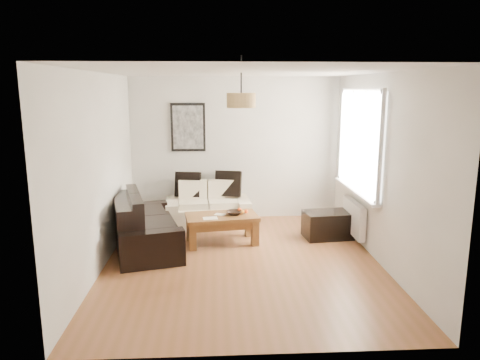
{
  "coord_description": "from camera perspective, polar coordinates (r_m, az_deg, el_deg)",
  "views": [
    {
      "loc": [
        -0.36,
        -5.93,
        2.39
      ],
      "look_at": [
        0.0,
        0.6,
        1.05
      ],
      "focal_mm": 33.56,
      "sensor_mm": 36.0,
      "label": 1
    }
  ],
  "objects": [
    {
      "name": "wall_front",
      "position": [
        3.86,
        2.34,
        -4.85
      ],
      "size": [
        3.8,
        0.04,
        2.6
      ],
      "primitive_type": null,
      "color": "silver",
      "rests_on": "floor"
    },
    {
      "name": "ceiling",
      "position": [
        5.95,
        0.33,
        13.59
      ],
      "size": [
        3.8,
        4.5,
        0.0
      ],
      "primitive_type": null,
      "color": "white",
      "rests_on": "floor"
    },
    {
      "name": "orange_c",
      "position": [
        7.13,
        -0.05,
        -3.86
      ],
      "size": [
        0.09,
        0.09,
        0.08
      ],
      "primitive_type": "sphere",
      "rotation": [
        0.0,
        0.0,
        0.25
      ],
      "color": "#FF5515",
      "rests_on": "fruit_bowl"
    },
    {
      "name": "papers",
      "position": [
        6.85,
        -3.8,
        -4.87
      ],
      "size": [
        0.24,
        0.18,
        0.01
      ],
      "primitive_type": "cube",
      "rotation": [
        0.0,
        0.0,
        0.14
      ],
      "color": "white",
      "rests_on": "coffee_table"
    },
    {
      "name": "floor",
      "position": [
        6.41,
        0.3,
        -10.33
      ],
      "size": [
        4.5,
        4.5,
        0.0
      ],
      "primitive_type": "plane",
      "color": "brown",
      "rests_on": "ground"
    },
    {
      "name": "loveseat_cream",
      "position": [
        7.98,
        -4.1,
        -3.18
      ],
      "size": [
        1.52,
        0.9,
        0.73
      ],
      "primitive_type": null,
      "rotation": [
        0.0,
        0.0,
        0.08
      ],
      "color": "beige",
      "rests_on": "floor"
    },
    {
      "name": "ottoman",
      "position": [
        7.46,
        11.09,
        -5.6
      ],
      "size": [
        0.8,
        0.57,
        0.43
      ],
      "primitive_type": "cube",
      "rotation": [
        0.0,
        0.0,
        0.11
      ],
      "color": "black",
      "rests_on": "floor"
    },
    {
      "name": "wall_left",
      "position": [
        6.23,
        -17.42,
        0.95
      ],
      "size": [
        0.04,
        4.5,
        2.6
      ],
      "primitive_type": null,
      "color": "silver",
      "rests_on": "floor"
    },
    {
      "name": "poster",
      "position": [
        8.2,
        -6.61,
        6.67
      ],
      "size": [
        0.62,
        0.04,
        0.87
      ],
      "primitive_type": null,
      "color": "black",
      "rests_on": "wall_back"
    },
    {
      "name": "sofa_leather",
      "position": [
        6.95,
        -11.92,
        -5.4
      ],
      "size": [
        1.3,
        1.97,
        0.78
      ],
      "primitive_type": null,
      "rotation": [
        0.0,
        0.0,
        1.82
      ],
      "color": "black",
      "rests_on": "floor"
    },
    {
      "name": "cushion_left",
      "position": [
        8.09,
        -6.63,
        -0.58
      ],
      "size": [
        0.47,
        0.21,
        0.45
      ],
      "primitive_type": "cube",
      "rotation": [
        0.0,
        0.0,
        -0.16
      ],
      "color": "black",
      "rests_on": "loveseat_cream"
    },
    {
      "name": "fruit_bowl",
      "position": [
        7.02,
        -0.71,
        -4.2
      ],
      "size": [
        0.26,
        0.26,
        0.06
      ],
      "primitive_type": "imported",
      "rotation": [
        0.0,
        0.0,
        -0.06
      ],
      "color": "black",
      "rests_on": "coffee_table"
    },
    {
      "name": "orange_a",
      "position": [
        7.04,
        0.34,
        -4.07
      ],
      "size": [
        0.06,
        0.06,
        0.06
      ],
      "primitive_type": "sphere",
      "rotation": [
        0.0,
        0.0,
        0.0
      ],
      "color": "orange",
      "rests_on": "fruit_bowl"
    },
    {
      "name": "window_bay",
      "position": [
        7.14,
        15.05,
        4.82
      ],
      "size": [
        0.14,
        1.9,
        1.6
      ],
      "primitive_type": null,
      "color": "white",
      "rests_on": "wall_right"
    },
    {
      "name": "wall_back",
      "position": [
        8.26,
        -0.63,
        3.99
      ],
      "size": [
        3.8,
        0.04,
        2.6
      ],
      "primitive_type": null,
      "color": "silver",
      "rests_on": "floor"
    },
    {
      "name": "coffee_table",
      "position": [
        7.08,
        -2.33,
        -6.23
      ],
      "size": [
        1.18,
        0.76,
        0.45
      ],
      "primitive_type": null,
      "rotation": [
        0.0,
        0.0,
        0.15
      ],
      "color": "brown",
      "rests_on": "floor"
    },
    {
      "name": "cushion_right",
      "position": [
        8.07,
        -1.51,
        -0.48
      ],
      "size": [
        0.48,
        0.24,
        0.46
      ],
      "primitive_type": "cube",
      "rotation": [
        0.0,
        0.0,
        -0.22
      ],
      "color": "black",
      "rests_on": "loveseat_cream"
    },
    {
      "name": "pendant_shade",
      "position": [
        6.25,
        0.15,
        10.1
      ],
      "size": [
        0.4,
        0.4,
        0.2
      ],
      "primitive_type": "cylinder",
      "color": "tan",
      "rests_on": "ceiling"
    },
    {
      "name": "orange_b",
      "position": [
        7.06,
        0.78,
        -4.02
      ],
      "size": [
        0.07,
        0.07,
        0.07
      ],
      "primitive_type": "sphere",
      "rotation": [
        0.0,
        0.0,
        0.09
      ],
      "color": "#FB5115",
      "rests_on": "fruit_bowl"
    },
    {
      "name": "radiator",
      "position": [
        7.36,
        14.26,
        -4.65
      ],
      "size": [
        0.1,
        0.9,
        0.52
      ],
      "primitive_type": "cube",
      "color": "white",
      "rests_on": "wall_right"
    },
    {
      "name": "wall_right",
      "position": [
        6.44,
        17.44,
        1.29
      ],
      "size": [
        0.04,
        4.5,
        2.6
      ],
      "primitive_type": null,
      "color": "silver",
      "rests_on": "floor"
    }
  ]
}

